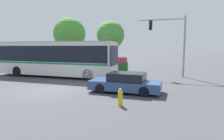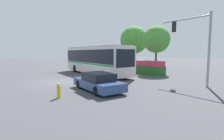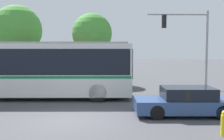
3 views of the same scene
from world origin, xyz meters
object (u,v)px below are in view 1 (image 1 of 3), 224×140
object	(u,v)px
sedan_foreground	(126,83)
traffic_light_pole	(173,37)
city_bus	(55,57)
street_tree_centre	(111,35)
street_tree_left	(70,34)
fire_hydrant	(120,97)

from	to	relation	value
sedan_foreground	traffic_light_pole	size ratio (longest dim) A/B	0.79
city_bus	sedan_foreground	distance (m)	9.08
sedan_foreground	traffic_light_pole	bearing A→B (deg)	-108.38
city_bus	sedan_foreground	world-z (taller)	city_bus
sedan_foreground	street_tree_centre	xyz separation A→B (m)	(-4.61, 11.34, 3.67)
city_bus	sedan_foreground	bearing A→B (deg)	-27.23
city_bus	street_tree_left	size ratio (longest dim) A/B	1.68
street_tree_centre	fire_hydrant	bearing A→B (deg)	-70.55
sedan_foreground	traffic_light_pole	world-z (taller)	traffic_light_pole
street_tree_left	fire_hydrant	distance (m)	21.33
traffic_light_pole	fire_hydrant	bearing A→B (deg)	77.50
sedan_foreground	fire_hydrant	world-z (taller)	sedan_foreground
fire_hydrant	traffic_light_pole	bearing A→B (deg)	77.50
city_bus	street_tree_centre	distance (m)	8.15
sedan_foreground	city_bus	bearing A→B (deg)	-26.88
fire_hydrant	street_tree_centre	bearing A→B (deg)	109.45
traffic_light_pole	street_tree_centre	size ratio (longest dim) A/B	0.94
city_bus	traffic_light_pole	world-z (taller)	traffic_light_pole
street_tree_centre	fire_hydrant	distance (m)	15.55
sedan_foreground	fire_hydrant	size ratio (longest dim) A/B	5.16
sedan_foreground	street_tree_left	world-z (taller)	street_tree_left
street_tree_left	city_bus	bearing A→B (deg)	-68.35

